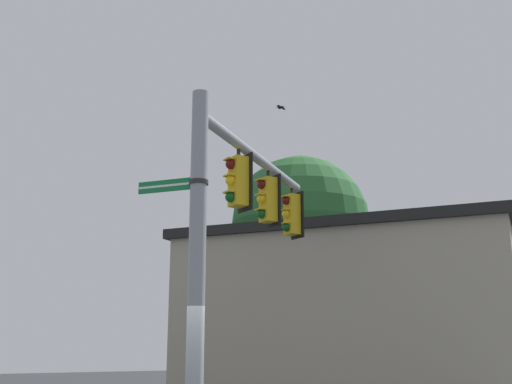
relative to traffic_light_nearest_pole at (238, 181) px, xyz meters
name	(u,v)px	position (x,y,z in m)	size (l,w,h in m)	color
signal_pole	(197,265)	(-1.10, 1.46, -1.95)	(0.31, 0.31, 6.43)	gray
mast_arm	(257,158)	(0.65, -0.90, 0.81)	(0.22, 0.22, 5.89)	gray
traffic_light_nearest_pole	(238,181)	(0.00, 0.00, 0.00)	(0.54, 0.49, 1.31)	black
traffic_light_mid_inner	(267,200)	(1.07, -1.46, 0.00)	(0.54, 0.49, 1.31)	black
traffic_light_mid_outer	(291,214)	(2.15, -2.91, 0.00)	(0.54, 0.49, 1.31)	black
street_name_sign	(184,184)	(-0.85, 1.65, -0.47)	(1.18, 0.93, 0.22)	#147238
bird_flying	(281,107)	(3.83, -3.79, 3.68)	(0.24, 0.36, 0.09)	black
storefront_building	(360,319)	(4.95, -7.62, -2.46)	(12.85, 12.39, 5.38)	#A89E89
tree_by_storefront	(300,225)	(5.96, -6.03, 0.67)	(4.60, 4.60, 8.15)	#4C3823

